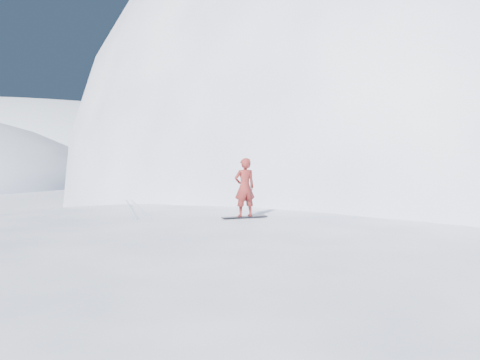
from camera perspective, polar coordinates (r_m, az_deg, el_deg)
The scene contains 9 objects.
ground at distance 13.05m, azimuth -8.63°, elevation -16.29°, with size 400.00×400.00×0.00m, color white.
near_ridge at distance 15.94m, azimuth -4.85°, elevation -12.68°, with size 36.00×28.00×4.80m, color white.
summit_peak at distance 44.33m, azimuth 21.47°, elevation -2.78°, with size 60.00×56.00×56.00m, color white.
peak_shoulder at distance 34.07m, azimuth 8.77°, elevation -4.29°, with size 28.00×24.00×18.00m, color white.
far_ridge_c at distance 128.81m, azimuth -26.31°, elevation 0.77°, with size 140.00×90.00×36.00m, color white.
wind_bumps at distance 15.08m, azimuth -10.74°, elevation -13.63°, with size 16.00×14.40×1.00m.
snowboard at distance 14.47m, azimuth 0.56°, elevation -4.51°, with size 1.45×0.27×0.02m, color black.
snowboarder at distance 14.38m, azimuth 0.57°, elevation -0.90°, with size 0.66×0.43×1.80m, color maroon.
board_tracks at distance 17.49m, azimuth -12.71°, elevation -3.26°, with size 1.33×5.95×0.04m.
Camera 1 is at (0.13, -12.32, 4.30)m, focal length 35.00 mm.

